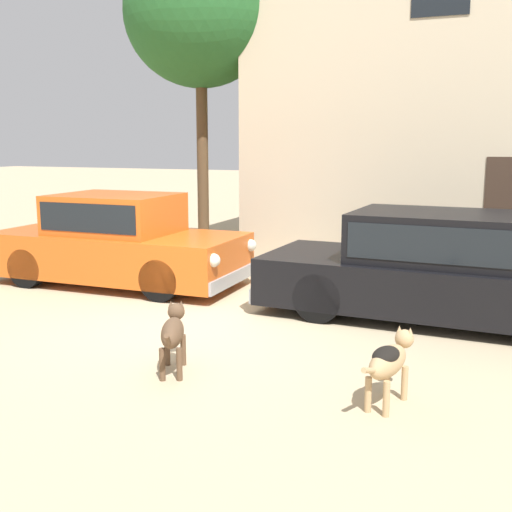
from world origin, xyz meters
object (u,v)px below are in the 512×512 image
object	(u,v)px
stray_dog_spotted	(173,331)
acacia_tree_left	(200,12)
stray_dog_tan	(389,360)
parked_sedan_second	(438,267)
parked_sedan_nearest	(118,240)

from	to	relation	value
stray_dog_spotted	acacia_tree_left	size ratio (longest dim) A/B	0.16
stray_dog_tan	stray_dog_spotted	bearing A→B (deg)	101.17
stray_dog_spotted	stray_dog_tan	size ratio (longest dim) A/B	0.96
parked_sedan_second	stray_dog_tan	bearing A→B (deg)	-89.26
parked_sedan_nearest	stray_dog_spotted	world-z (taller)	parked_sedan_nearest
acacia_tree_left	parked_sedan_second	bearing A→B (deg)	-29.51
parked_sedan_nearest	stray_dog_spotted	bearing A→B (deg)	-49.04
parked_sedan_nearest	parked_sedan_second	distance (m)	5.15
parked_sedan_nearest	parked_sedan_second	bearing A→B (deg)	-2.62
parked_sedan_nearest	parked_sedan_second	xyz separation A→B (m)	(5.15, -0.19, -0.03)
stray_dog_tan	acacia_tree_left	bearing A→B (deg)	51.21
parked_sedan_nearest	stray_dog_spotted	xyz separation A→B (m)	(2.85, -3.23, -0.31)
stray_dog_spotted	acacia_tree_left	bearing A→B (deg)	0.35
parked_sedan_nearest	stray_dog_tan	distance (m)	6.03
stray_dog_tan	acacia_tree_left	xyz separation A→B (m)	(-4.77, 5.81, 4.32)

